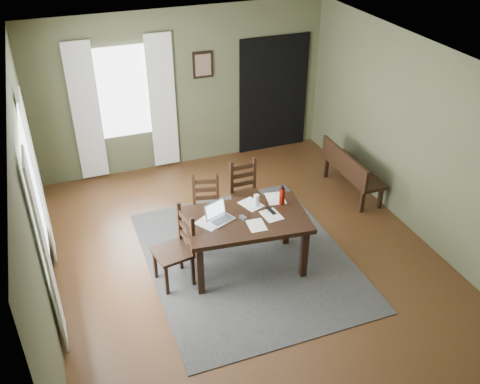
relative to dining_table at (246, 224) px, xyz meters
name	(u,v)px	position (x,y,z in m)	size (l,w,h in m)	color
ground	(248,259)	(0.08, 0.13, -0.70)	(5.00, 6.00, 0.01)	#492C16
room_shell	(249,140)	(0.08, 0.13, 1.11)	(5.02, 6.02, 2.71)	#4F5436
rug	(248,259)	(0.08, 0.13, -0.68)	(2.60, 3.20, 0.01)	#363636
dining_table	(246,224)	(0.00, 0.00, 0.00)	(1.64, 1.10, 0.77)	black
chair_end	(177,249)	(-0.91, 0.06, -0.19)	(0.51, 0.51, 1.02)	black
chair_back_left	(207,208)	(-0.25, 0.89, -0.25)	(0.47, 0.48, 0.90)	black
chair_back_right	(246,194)	(0.40, 1.01, -0.22)	(0.42, 0.42, 0.95)	black
bench	(350,168)	(2.23, 1.17, -0.24)	(0.43, 1.33, 0.75)	black
laptop	(218,215)	(-0.33, 0.10, 0.15)	(0.39, 0.36, 0.22)	#B7B7BC
computer_mouse	(243,218)	(-0.04, 0.00, 0.11)	(0.06, 0.10, 0.03)	#3F3F42
tv_remote	(271,211)	(0.35, 0.03, 0.11)	(0.05, 0.19, 0.02)	black
drinking_glass	(256,200)	(0.23, 0.22, 0.18)	(0.07, 0.07, 0.16)	silver
water_bottle	(282,196)	(0.56, 0.14, 0.22)	(0.09, 0.09, 0.26)	#9C1A0C
paper_a	(208,223)	(-0.48, 0.05, 0.10)	(0.22, 0.29, 0.00)	white
paper_b	(271,215)	(0.32, -0.06, 0.10)	(0.22, 0.29, 0.00)	white
paper_c	(251,204)	(0.17, 0.27, 0.10)	(0.23, 0.30, 0.00)	white
paper_d	(276,198)	(0.53, 0.28, 0.10)	(0.24, 0.31, 0.00)	white
paper_e	(256,225)	(0.06, -0.20, 0.10)	(0.21, 0.27, 0.00)	white
window_left	(35,196)	(-2.39, 0.33, 0.76)	(0.01, 1.30, 1.70)	white
window_back	(123,93)	(-0.92, 3.10, 0.76)	(1.00, 0.01, 1.50)	white
curtain_left_near	(47,256)	(-2.36, -0.49, 0.51)	(0.03, 0.48, 2.30)	silver
curtain_left_far	(38,180)	(-2.36, 1.15, 0.51)	(0.03, 0.48, 2.30)	silver
curtain_back_left	(86,113)	(-1.54, 3.07, 0.51)	(0.44, 0.03, 2.30)	silver
curtain_back_right	(163,103)	(-0.30, 3.07, 0.51)	(0.44, 0.03, 2.30)	silver
framed_picture	(203,65)	(0.43, 3.10, 1.06)	(0.34, 0.03, 0.44)	black
doorway_back	(274,95)	(1.73, 3.10, 0.36)	(1.30, 0.03, 2.10)	black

